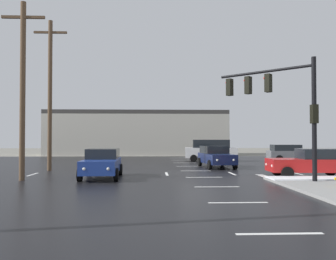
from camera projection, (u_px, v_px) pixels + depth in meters
The scene contains 13 objects.
ground_plane at pixel (200, 174), 22.22m from camera, with size 120.00×120.00×0.00m, color slate.
road_asphalt at pixel (200, 174), 22.22m from camera, with size 44.00×44.00×0.02m, color black.
snow_strip_curbside at pixel (308, 178), 18.44m from camera, with size 4.00×1.60×0.06m, color white.
lane_markings at pixel (224, 176), 20.90m from camera, with size 36.15×36.15×0.01m.
traffic_signal_mast at pixel (280, 98), 18.67m from camera, with size 3.93×3.91×5.95m.
strip_building_background at pixel (138, 133), 48.31m from camera, with size 22.79×8.00×5.67m.
sedan_grey at pixel (291, 153), 33.50m from camera, with size 4.61×2.20×1.58m.
sedan_navy at pixel (216, 156), 27.14m from camera, with size 2.38×4.67×1.58m.
suv_white at pixel (211, 150), 34.37m from camera, with size 4.96×2.49×2.03m.
sedan_blue at pixel (102, 162), 20.02m from camera, with size 2.08×4.56×1.58m.
sedan_red at pixel (313, 162), 20.19m from camera, with size 4.60×2.19×1.58m.
utility_pole_mid at pixel (23, 87), 18.83m from camera, with size 2.20×0.28×9.24m.
utility_pole_far at pixel (50, 92), 24.54m from camera, with size 2.20×0.28×10.11m.
Camera 1 is at (-2.87, -22.17, 2.17)m, focal length 39.17 mm.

